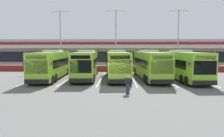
# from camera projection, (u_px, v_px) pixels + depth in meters

# --- Properties ---
(ground_plane) EXTENTS (200.00, 200.00, 0.00)m
(ground_plane) POSITION_uv_depth(u_px,v_px,m) (117.00, 86.00, 21.59)
(ground_plane) COLOR #605E5B
(terminal_building) EXTENTS (70.00, 13.00, 6.00)m
(terminal_building) POSITION_uv_depth(u_px,v_px,m) (118.00, 53.00, 48.08)
(terminal_building) COLOR beige
(terminal_building) RESTS_ON ground
(red_barrier_wall) EXTENTS (60.00, 0.40, 1.10)m
(red_barrier_wall) POSITION_uv_depth(u_px,v_px,m) (118.00, 68.00, 35.96)
(red_barrier_wall) COLOR maroon
(red_barrier_wall) RESTS_ON ground
(coach_bus_leftmost) EXTENTS (3.56, 12.29, 3.78)m
(coach_bus_leftmost) POSITION_uv_depth(u_px,v_px,m) (52.00, 65.00, 27.13)
(coach_bus_leftmost) COLOR #8CC633
(coach_bus_leftmost) RESTS_ON ground
(coach_bus_left_centre) EXTENTS (3.56, 12.29, 3.78)m
(coach_bus_left_centre) POSITION_uv_depth(u_px,v_px,m) (86.00, 65.00, 27.77)
(coach_bus_left_centre) COLOR #8CC633
(coach_bus_left_centre) RESTS_ON ground
(coach_bus_centre) EXTENTS (3.56, 12.29, 3.78)m
(coach_bus_centre) POSITION_uv_depth(u_px,v_px,m) (117.00, 65.00, 27.33)
(coach_bus_centre) COLOR #8CC633
(coach_bus_centre) RESTS_ON ground
(coach_bus_right_centre) EXTENTS (3.56, 12.29, 3.78)m
(coach_bus_right_centre) POSITION_uv_depth(u_px,v_px,m) (150.00, 65.00, 27.04)
(coach_bus_right_centre) COLOR #8CC633
(coach_bus_right_centre) RESTS_ON ground
(coach_bus_rightmost) EXTENTS (3.56, 12.29, 3.78)m
(coach_bus_rightmost) POSITION_uv_depth(u_px,v_px,m) (182.00, 66.00, 26.32)
(coach_bus_rightmost) COLOR #8CC633
(coach_bus_rightmost) RESTS_ON ground
(bay_stripe_far_west) EXTENTS (0.14, 13.00, 0.01)m
(bay_stripe_far_west) POSITION_uv_depth(u_px,v_px,m) (40.00, 78.00, 27.95)
(bay_stripe_far_west) COLOR silver
(bay_stripe_far_west) RESTS_ON ground
(bay_stripe_west) EXTENTS (0.14, 13.00, 0.01)m
(bay_stripe_west) POSITION_uv_depth(u_px,v_px,m) (71.00, 78.00, 27.80)
(bay_stripe_west) COLOR silver
(bay_stripe_west) RESTS_ON ground
(bay_stripe_mid_west) EXTENTS (0.14, 13.00, 0.01)m
(bay_stripe_mid_west) POSITION_uv_depth(u_px,v_px,m) (102.00, 78.00, 27.64)
(bay_stripe_mid_west) COLOR silver
(bay_stripe_mid_west) RESTS_ON ground
(bay_stripe_centre) EXTENTS (0.14, 13.00, 0.01)m
(bay_stripe_centre) POSITION_uv_depth(u_px,v_px,m) (133.00, 78.00, 27.48)
(bay_stripe_centre) COLOR silver
(bay_stripe_centre) RESTS_ON ground
(bay_stripe_mid_east) EXTENTS (0.14, 13.00, 0.01)m
(bay_stripe_mid_east) POSITION_uv_depth(u_px,v_px,m) (165.00, 79.00, 27.32)
(bay_stripe_mid_east) COLOR silver
(bay_stripe_mid_east) RESTS_ON ground
(bay_stripe_east) EXTENTS (0.14, 13.00, 0.01)m
(bay_stripe_east) POSITION_uv_depth(u_px,v_px,m) (197.00, 79.00, 27.16)
(bay_stripe_east) COLOR silver
(bay_stripe_east) RESTS_ON ground
(pedestrian_near_bin) EXTENTS (0.53, 0.39, 1.62)m
(pedestrian_near_bin) POSITION_uv_depth(u_px,v_px,m) (128.00, 84.00, 17.83)
(pedestrian_near_bin) COLOR #33333D
(pedestrian_near_bin) RESTS_ON ground
(lamp_post_west) EXTENTS (3.24, 0.28, 11.00)m
(lamp_post_west) POSITION_uv_depth(u_px,v_px,m) (60.00, 36.00, 38.69)
(lamp_post_west) COLOR #9E9EA3
(lamp_post_west) RESTS_ON ground
(lamp_post_centre) EXTENTS (3.24, 0.28, 11.00)m
(lamp_post_centre) POSITION_uv_depth(u_px,v_px,m) (116.00, 36.00, 37.61)
(lamp_post_centre) COLOR #9E9EA3
(lamp_post_centre) RESTS_ON ground
(lamp_post_east) EXTENTS (3.24, 0.28, 11.00)m
(lamp_post_east) POSITION_uv_depth(u_px,v_px,m) (178.00, 36.00, 37.37)
(lamp_post_east) COLOR #9E9EA3
(lamp_post_east) RESTS_ON ground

